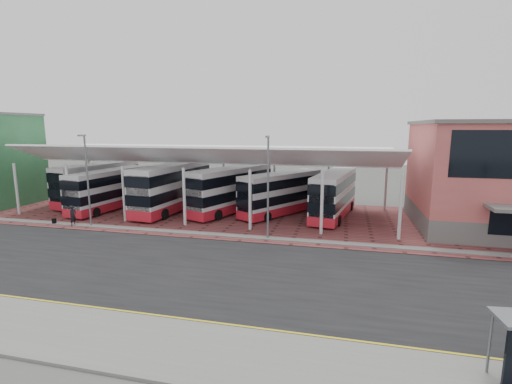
% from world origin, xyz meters
% --- Properties ---
extents(ground, '(140.00, 140.00, 0.00)m').
position_xyz_m(ground, '(0.00, 0.00, 0.00)').
color(ground, '#474944').
extents(road, '(120.00, 14.00, 0.02)m').
position_xyz_m(road, '(0.00, -1.00, 0.01)').
color(road, black).
rests_on(road, ground).
extents(forecourt, '(72.00, 16.00, 0.06)m').
position_xyz_m(forecourt, '(2.00, 13.00, 0.03)').
color(forecourt, brown).
rests_on(forecourt, ground).
extents(sidewalk, '(120.00, 4.00, 0.14)m').
position_xyz_m(sidewalk, '(0.00, -9.00, 0.07)').
color(sidewalk, slate).
rests_on(sidewalk, ground).
extents(north_kerb, '(120.00, 0.80, 0.14)m').
position_xyz_m(north_kerb, '(0.00, 6.20, 0.07)').
color(north_kerb, slate).
rests_on(north_kerb, ground).
extents(yellow_line_near, '(120.00, 0.12, 0.01)m').
position_xyz_m(yellow_line_near, '(0.00, -7.00, 0.03)').
color(yellow_line_near, gold).
rests_on(yellow_line_near, road).
extents(yellow_line_far, '(120.00, 0.12, 0.01)m').
position_xyz_m(yellow_line_far, '(0.00, -6.70, 0.03)').
color(yellow_line_far, gold).
rests_on(yellow_line_far, road).
extents(canopy, '(37.00, 11.63, 7.07)m').
position_xyz_m(canopy, '(-6.00, 13.94, 5.80)').
color(canopy, silver).
rests_on(canopy, ground).
extents(lamp_west, '(0.16, 0.90, 8.07)m').
position_xyz_m(lamp_west, '(-14.00, 6.27, 4.36)').
color(lamp_west, slate).
rests_on(lamp_west, ground).
extents(lamp_east, '(0.16, 0.90, 8.07)m').
position_xyz_m(lamp_east, '(2.00, 6.27, 4.36)').
color(lamp_east, slate).
rests_on(lamp_east, ground).
extents(bus_0, '(4.32, 11.21, 4.51)m').
position_xyz_m(bus_0, '(-19.82, 15.40, 2.30)').
color(bus_0, silver).
rests_on(bus_0, forecourt).
extents(bus_1, '(3.49, 10.40, 4.20)m').
position_xyz_m(bus_1, '(-16.47, 12.64, 2.15)').
color(bus_1, silver).
rests_on(bus_1, forecourt).
extents(bus_2, '(3.87, 11.99, 4.85)m').
position_xyz_m(bus_2, '(-9.66, 13.70, 2.47)').
color(bus_2, silver).
rests_on(bus_2, forecourt).
extents(bus_3, '(6.44, 11.28, 4.58)m').
position_xyz_m(bus_3, '(-3.59, 14.53, 2.34)').
color(bus_3, silver).
rests_on(bus_3, forecourt).
extents(bus_4, '(7.27, 9.81, 4.16)m').
position_xyz_m(bus_4, '(1.60, 14.75, 2.13)').
color(bus_4, silver).
rests_on(bus_4, forecourt).
extents(bus_5, '(4.21, 10.78, 4.33)m').
position_xyz_m(bus_5, '(6.78, 14.92, 2.21)').
color(bus_5, silver).
rests_on(bus_5, forecourt).
extents(pedestrian, '(0.51, 0.71, 1.81)m').
position_xyz_m(pedestrian, '(-15.56, 6.00, 0.97)').
color(pedestrian, black).
rests_on(pedestrian, forecourt).
extents(suitcase, '(0.31, 0.22, 0.53)m').
position_xyz_m(suitcase, '(-17.60, 6.00, 0.32)').
color(suitcase, black).
rests_on(suitcase, forecourt).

